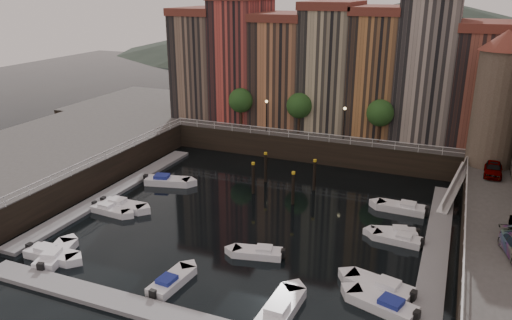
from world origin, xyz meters
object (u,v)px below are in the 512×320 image
at_px(boat_left_0, 51,254).
at_px(car_a, 493,170).
at_px(boat_left_1, 110,210).
at_px(gangway, 455,185).
at_px(mooring_pilings, 281,178).
at_px(boat_left_2, 122,205).
at_px(corner_tower, 498,97).

bearing_deg(boat_left_0, car_a, 36.65).
bearing_deg(boat_left_1, gangway, 30.75).
bearing_deg(car_a, mooring_pilings, -163.80).
bearing_deg(car_a, gangway, -160.69).
distance_m(boat_left_0, boat_left_2, 9.99).
distance_m(gangway, mooring_pilings, 17.47).
bearing_deg(boat_left_2, mooring_pilings, 37.11).
distance_m(boat_left_0, car_a, 41.32).
relative_size(gangway, car_a, 2.04).
height_order(boat_left_1, boat_left_2, boat_left_2).
bearing_deg(boat_left_2, boat_left_0, -87.79).
height_order(boat_left_2, car_a, car_a).
bearing_deg(boat_left_0, gangway, 38.44).
height_order(gangway, boat_left_0, gangway).
relative_size(corner_tower, boat_left_2, 2.85).
bearing_deg(boat_left_0, boat_left_1, 95.82).
distance_m(gangway, boat_left_1, 34.10).
height_order(corner_tower, boat_left_0, corner_tower).
distance_m(mooring_pilings, boat_left_0, 23.59).
bearing_deg(gangway, boat_left_0, -140.84).
distance_m(boat_left_1, car_a, 37.57).
distance_m(corner_tower, boat_left_0, 44.24).
xyz_separation_m(corner_tower, gangway, (-2.90, -4.50, -8.28)).
relative_size(mooring_pilings, boat_left_2, 1.25).
relative_size(corner_tower, boat_left_0, 2.95).
height_order(corner_tower, boat_left_2, corner_tower).
height_order(gangway, mooring_pilings, gangway).
xyz_separation_m(gangway, boat_left_0, (-29.48, -24.00, -1.55)).
xyz_separation_m(gangway, mooring_pilings, (-17.00, -4.02, -0.27)).
bearing_deg(boat_left_0, corner_tower, 40.64).
bearing_deg(mooring_pilings, corner_tower, 23.19).
distance_m(boat_left_2, car_a, 36.60).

